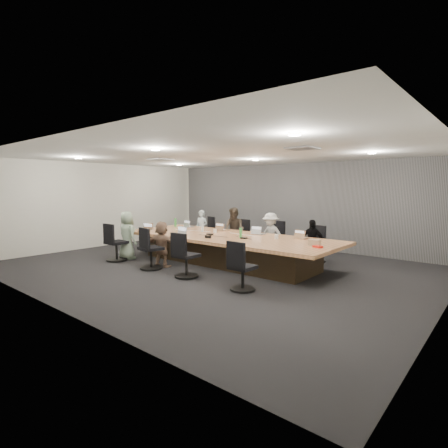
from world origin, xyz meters
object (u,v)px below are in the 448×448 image
Objects in this scene: chair_7 at (243,271)px; person_1 at (234,230)px; chair_1 at (241,239)px; laptop_5 at (178,235)px; bottle_green_left at (175,222)px; bottle_clear at (203,228)px; stapler at (208,237)px; laptop_0 at (190,227)px; laptop_3 at (302,238)px; person_5 at (162,244)px; snack_packet at (318,247)px; chair_4 at (116,245)px; person_2 at (271,235)px; chair_6 at (186,259)px; person_0 at (201,229)px; mug_brown at (161,227)px; person_4 at (127,235)px; chair_5 at (151,252)px; chair_2 at (277,242)px; bottle_green_right at (241,233)px; laptop_4 at (143,231)px; chair_3 at (317,248)px; canvas_bag at (314,243)px; chair_0 at (209,235)px; laptop_1 at (223,230)px; laptop_2 at (260,234)px; person_3 at (312,242)px.

person_1 is at bearing 131.10° from chair_7.
laptop_5 is at bearing 91.68° from chair_1.
bottle_green_left is 1.26× the size of bottle_clear.
laptop_0 is at bearing 144.81° from stapler.
bottle_green_left is (-1.76, -0.83, 0.19)m from person_1.
stapler reaches higher than laptop_5.
laptop_3 is (2.56, -0.90, 0.37)m from chair_1.
person_5 reaches higher than snack_packet.
chair_4 is 4.27m from person_2.
laptop_5 is at bearing 142.05° from chair_6.
person_0 is 10.80× the size of mug_brown.
person_4 reaches higher than mug_brown.
chair_5 is 3.28m from person_0.
chair_2 is 2.77× the size of laptop_3.
laptop_4 is at bearing -167.02° from bottle_green_right.
person_1 is 4.20× the size of laptop_4.
laptop_3 is at bearing 13.44° from bottle_clear.
chair_2 is 0.96× the size of chair_5.
chair_3 is (1.25, 0.00, -0.05)m from chair_2.
chair_6 is 3.39× the size of canvas_bag.
mug_brown is (-0.23, -1.89, 0.40)m from chair_0.
chair_5 is (1.49, 0.00, 0.00)m from chair_4.
person_1 is (1.39, 0.00, 0.07)m from person_0.
chair_2 is at bearing 93.94° from person_2.
chair_7 is at bearing -27.03° from bottle_green_left.
stapler is at bearing -9.70° from laptop_4.
person_5 reaches higher than bottle_green_left.
chair_0 is 1.39m from chair_1.
person_1 reaches higher than chair_3.
stapler is (0.75, -1.46, 0.02)m from laptop_1.
person_0 is (-1.39, -0.35, 0.24)m from chair_1.
person_1 reaches higher than snack_packet.
person_0 is 1.57m from mug_brown.
laptop_2 is (2.70, -0.55, 0.13)m from person_0.
person_3 is (1.25, -0.35, 0.17)m from chair_2.
person_2 reaches higher than chair_5.
canvas_bag is (3.28, -1.72, 0.42)m from chair_1.
stapler is 2.74m from snack_packet.
person_1 is 7.38× the size of snack_packet.
person_1 is 0.55m from laptop_1.
chair_0 is at bearing -76.50° from laptop_0.
bottle_green_left reaches higher than chair_6.
mug_brown is at bearing 99.54° from chair_0.
laptop_0 is at bearing -93.39° from person_4.
person_0 is 3.78× the size of laptop_4.
stapler is (0.75, -2.36, 0.39)m from chair_1.
chair_6 reaches higher than laptop_4.
person_0 reaches higher than laptop_2.
person_0 reaches higher than laptop_3.
person_3 is (1.51, 3.05, 0.17)m from chair_6.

